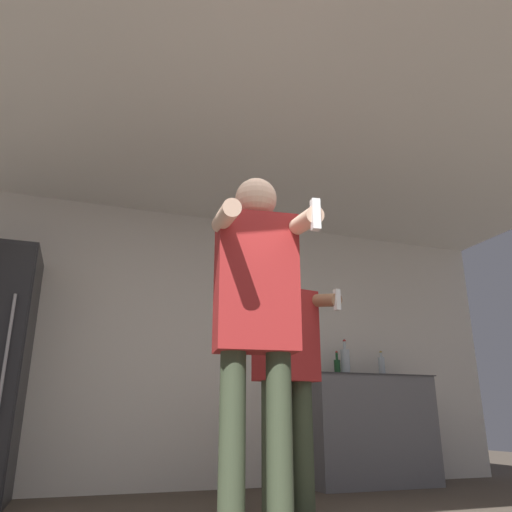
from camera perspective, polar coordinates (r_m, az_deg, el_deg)
name	(u,v)px	position (r m, az deg, el deg)	size (l,w,h in m)	color
wall_back	(171,342)	(4.78, -9.74, -9.65)	(7.00, 0.06, 2.55)	silver
ceiling_slab	(218,133)	(3.75, -4.37, 13.89)	(7.00, 3.63, 0.05)	silver
counter	(368,429)	(5.10, 12.68, -18.78)	(1.24, 0.57, 0.99)	slate
bottle_brown_liquor	(345,362)	(5.11, 10.18, -11.82)	(0.09, 0.09, 0.36)	silver
bottle_dark_rum	(337,367)	(5.06, 9.27, -12.37)	(0.06, 0.06, 0.24)	#194723
bottle_short_whiskey	(382,366)	(5.32, 14.18, -12.13)	(0.06, 0.06, 0.26)	silver
person_woman_foreground	(257,313)	(2.34, 0.07, -6.50)	(0.49, 0.53, 1.75)	#38422D
person_man_side	(287,359)	(3.44, 3.57, -11.71)	(0.55, 0.50, 1.67)	#38422D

